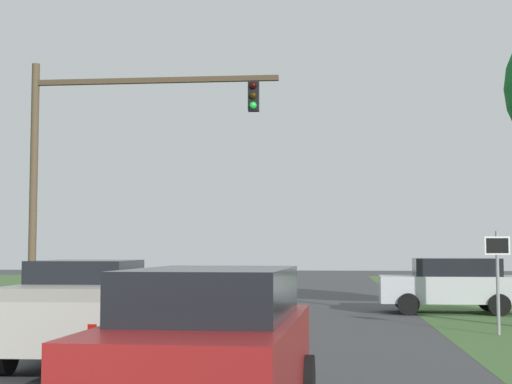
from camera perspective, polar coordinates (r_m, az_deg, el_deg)
The scene contains 6 objects.
ground_plane at distance 15.07m, azimuth -5.15°, elevation -11.98°, with size 120.00×120.00×0.00m, color #424244.
red_suv_near at distance 8.81m, azimuth -3.35°, elevation -11.19°, with size 2.24×4.73×1.83m.
pickup_truck_lead at distance 14.70m, azimuth -12.13°, elevation -8.34°, with size 2.24×5.27×1.85m.
traffic_light at distance 24.30m, azimuth -11.51°, elevation 3.19°, with size 7.64×0.40×7.76m.
keep_moving_sign at distance 19.72m, azimuth 17.18°, elevation -5.33°, with size 0.60×0.09×2.48m.
crossing_suv_far at distance 26.00m, azimuth 14.02°, elevation -6.53°, with size 4.46×2.21×1.75m.
Camera 1 is at (2.77, -4.45, 2.05)m, focal length 54.92 mm.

